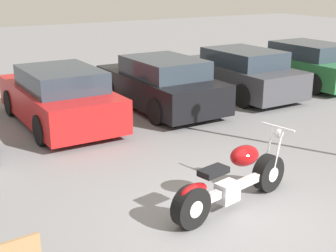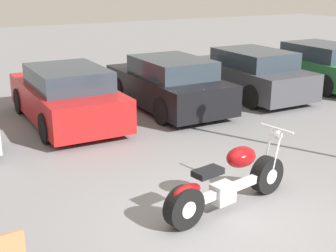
{
  "view_description": "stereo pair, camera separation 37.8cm",
  "coord_description": "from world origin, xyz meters",
  "px_view_note": "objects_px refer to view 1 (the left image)",
  "views": [
    {
      "loc": [
        -3.99,
        -4.54,
        3.31
      ],
      "look_at": [
        0.05,
        2.07,
        0.85
      ],
      "focal_mm": 50.0,
      "sensor_mm": 36.0,
      "label": 1
    },
    {
      "loc": [
        -3.66,
        -4.73,
        3.31
      ],
      "look_at": [
        0.05,
        2.07,
        0.85
      ],
      "focal_mm": 50.0,
      "sensor_mm": 36.0,
      "label": 2
    }
  ],
  "objects_px": {
    "parked_car_black": "(160,84)",
    "parked_car_dark_grey": "(239,73)",
    "parked_car_green": "(304,64)",
    "parked_car_red": "(59,97)",
    "motorcycle": "(232,182)"
  },
  "relations": [
    {
      "from": "motorcycle",
      "to": "parked_car_green",
      "type": "bearing_deg",
      "value": 36.86
    },
    {
      "from": "parked_car_dark_grey",
      "to": "parked_car_green",
      "type": "height_order",
      "value": "same"
    },
    {
      "from": "parked_car_red",
      "to": "parked_car_dark_grey",
      "type": "relative_size",
      "value": 1.0
    },
    {
      "from": "parked_car_green",
      "to": "motorcycle",
      "type": "bearing_deg",
      "value": -143.14
    },
    {
      "from": "parked_car_black",
      "to": "parked_car_green",
      "type": "bearing_deg",
      "value": 1.44
    },
    {
      "from": "parked_car_black",
      "to": "parked_car_dark_grey",
      "type": "bearing_deg",
      "value": 2.03
    },
    {
      "from": "parked_car_dark_grey",
      "to": "parked_car_green",
      "type": "bearing_deg",
      "value": 0.85
    },
    {
      "from": "motorcycle",
      "to": "parked_car_dark_grey",
      "type": "bearing_deg",
      "value": 49.66
    },
    {
      "from": "parked_car_black",
      "to": "parked_car_dark_grey",
      "type": "distance_m",
      "value": 2.73
    },
    {
      "from": "parked_car_red",
      "to": "parked_car_black",
      "type": "height_order",
      "value": "same"
    },
    {
      "from": "parked_car_red",
      "to": "parked_car_green",
      "type": "distance_m",
      "value": 8.2
    },
    {
      "from": "motorcycle",
      "to": "parked_car_dark_grey",
      "type": "relative_size",
      "value": 0.57
    },
    {
      "from": "parked_car_black",
      "to": "parked_car_dark_grey",
      "type": "relative_size",
      "value": 1.0
    },
    {
      "from": "parked_car_black",
      "to": "parked_car_red",
      "type": "bearing_deg",
      "value": 179.57
    },
    {
      "from": "parked_car_black",
      "to": "parked_car_green",
      "type": "relative_size",
      "value": 1.0
    }
  ]
}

